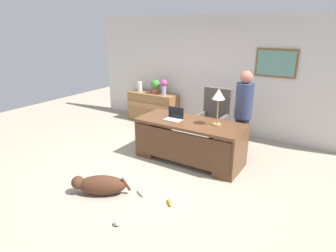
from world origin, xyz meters
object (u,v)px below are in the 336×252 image
Objects in this scene: dog_toy_ball at (118,222)px; dog_toy_plush at (141,193)px; potted_plant at (156,86)px; dog_lying at (100,185)px; desk at (189,140)px; credenza at (153,107)px; vase_with_flowers at (164,86)px; armchair at (214,120)px; desk_lamp at (219,96)px; laptop at (174,117)px; dog_toy_bone at (169,202)px; person_standing at (243,115)px; vase_empty at (140,86)px.

dog_toy_plush is (-0.19, 0.72, -0.02)m from dog_toy_ball.
dog_lying is at bearing -69.31° from potted_plant.
dog_toy_plush is (0.54, 0.31, -0.13)m from dog_lying.
desk is 2.54m from credenza.
vase_with_flowers reaches higher than desk.
dog_toy_ball is 0.48× the size of dog_toy_plush.
armchair is (0.04, 1.04, 0.10)m from desk.
dog_lying is 2.08× the size of vase_with_flowers.
credenza is 3.02m from desk_lamp.
laptop is 1.64× the size of dog_toy_plush.
dog_toy_ball reaches higher than dog_toy_bone.
armchair is at bearing 153.30° from person_standing.
desk is 2.18m from dog_toy_ball.
potted_plant is 3.66m from dog_toy_plush.
desk_lamp reaches higher than dog_toy_plush.
person_standing is at bearing 60.38° from dog_lying.
desk is at bearing -34.19° from vase_empty.
armchair is 0.72× the size of person_standing.
credenza is (-1.96, 1.62, -0.04)m from desk.
vase_empty is at bearing 123.71° from dog_toy_ball.
laptop is 1.76m from dog_toy_bone.
desk is 1.05m from armchair.
credenza is 2.09m from armchair.
desk_lamp reaches higher than potted_plant.
desk_lamp is at bearing 59.33° from dog_lying.
vase_with_flowers reaches higher than dog_toy_bone.
person_standing is at bearing 32.97° from laptop.
desk_lamp is at bearing -27.72° from vase_empty.
desk_lamp is at bearing -116.08° from person_standing.
vase_with_flowers is (-2.10, 1.51, -0.29)m from desk_lamp.
dog_lying reaches higher than dog_toy_bone.
armchair reaches higher than dog_toy_ball.
person_standing is 9.35× the size of dog_toy_bone.
person_standing is 6.56× the size of vase_empty.
dog_lying is at bearing -103.05° from armchair.
desk is at bearing 93.36° from dog_toy_ball.
desk is at bearing 3.92° from laptop.
dog_lying is 3.67m from potted_plant.
vase_empty is 0.71× the size of potted_plant.
potted_plant reaches higher than dog_toy_bone.
desk_lamp reaches higher than vase_empty.
desk_lamp is 3.27m from vase_empty.
potted_plant is 3.87× the size of dog_toy_ball.
vase_with_flowers is 4.16× the size of dog_toy_ball.
desk is at bearing -167.39° from desk_lamp.
dog_toy_plush is at bearing -92.47° from armchair.
vase_empty is at bearing 118.06° from dog_lying.
credenza is 2.07× the size of desk_lamp.
armchair is at bearing -16.82° from potted_plant.
armchair is 6.70× the size of dog_toy_bone.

